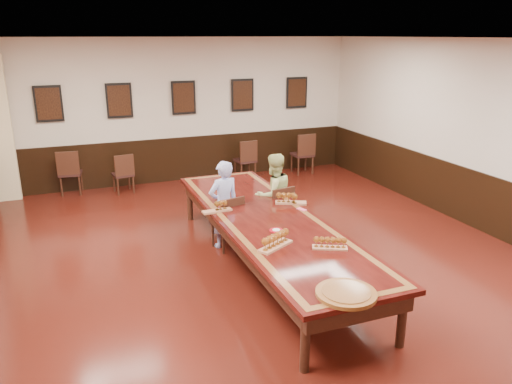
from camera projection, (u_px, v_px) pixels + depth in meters
name	position (u px, v px, depth m)	size (l,w,h in m)	color
floor	(268.00, 267.00, 7.31)	(8.00, 10.00, 0.02)	black
ceiling	(270.00, 38.00, 6.33)	(8.00, 10.00, 0.02)	white
wall_back	(183.00, 111.00, 11.27)	(8.00, 0.02, 3.20)	beige
wall_right	(493.00, 139.00, 8.21)	(0.02, 10.00, 3.20)	beige
chair_man	(227.00, 222.00, 7.82)	(0.41, 0.45, 0.88)	black
chair_woman	(277.00, 211.00, 8.26)	(0.42, 0.46, 0.90)	black
spare_chair_a	(70.00, 172.00, 10.53)	(0.45, 0.49, 0.96)	black
spare_chair_b	(123.00, 173.00, 10.61)	(0.40, 0.44, 0.86)	black
spare_chair_c	(245.00, 159.00, 11.66)	(0.43, 0.47, 0.93)	black
spare_chair_d	(302.00, 153.00, 12.09)	(0.47, 0.51, 0.99)	black
person_man	(224.00, 204.00, 7.82)	(0.51, 0.34, 1.41)	#5267CD
person_woman	(274.00, 195.00, 8.26)	(0.70, 0.54, 1.41)	#C4CE81
pink_phone	(302.00, 209.00, 7.43)	(0.08, 0.15, 0.01)	#FF547C
curtain	(0.00, 130.00, 9.84)	(0.45, 0.18, 2.90)	beige
wainscoting	(269.00, 235.00, 7.15)	(8.00, 10.00, 1.00)	black
conference_table	(269.00, 228.00, 7.12)	(1.40, 5.00, 0.76)	black
posters	(184.00, 98.00, 11.11)	(6.14, 0.04, 0.74)	black
flight_a	(218.00, 207.00, 7.34)	(0.44, 0.16, 0.16)	#A26644
flight_b	(289.00, 199.00, 7.67)	(0.49, 0.33, 0.18)	#A26644
flight_c	(275.00, 241.00, 6.09)	(0.52, 0.38, 0.19)	#A26644
flight_d	(330.00, 243.00, 6.06)	(0.44, 0.31, 0.16)	#A26644
red_plate_grp	(276.00, 231.00, 6.62)	(0.18, 0.18, 0.02)	#AB0B1A
carved_platter	(346.00, 293.00, 4.99)	(0.70, 0.70, 0.05)	#603313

